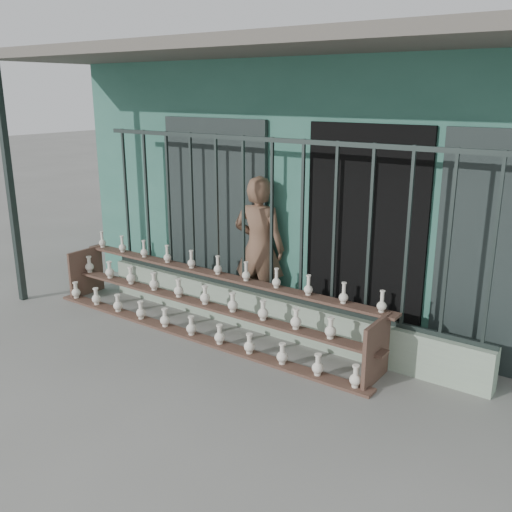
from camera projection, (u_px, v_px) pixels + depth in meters
The scene contains 6 objects.
ground at pixel (198, 375), 5.68m from camera, with size 60.00×60.00×0.00m, color slate.
workshop_building at pixel (382, 167), 8.52m from camera, with size 7.40×6.60×3.21m.
parapet_wall at pixel (271, 314), 6.63m from camera, with size 5.00×0.20×0.45m, color #97AD94.
security_fence at pixel (272, 220), 6.31m from camera, with size 5.00×0.04×1.80m.
shelf_rack at pixel (204, 302), 6.64m from camera, with size 4.50×0.68×0.85m.
elderly_woman at pixel (259, 248), 6.92m from camera, with size 0.65×0.42×1.77m, color brown.
Camera 1 is at (3.45, -3.83, 2.73)m, focal length 40.00 mm.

